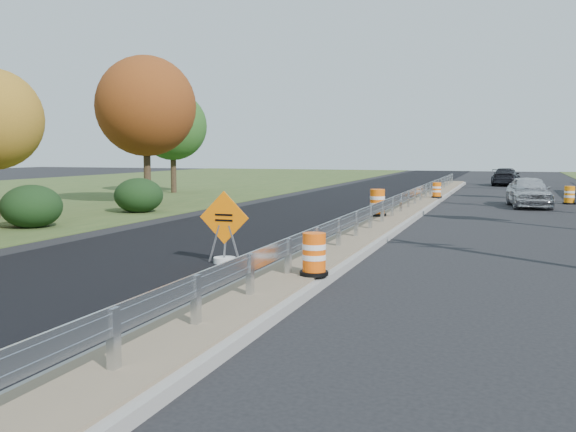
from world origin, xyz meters
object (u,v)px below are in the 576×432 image
(barrel_median_near, at_px, (314,255))
(caution_sign, at_px, (224,245))
(barrel_shoulder_mid, at_px, (569,195))
(barrel_median_mid, at_px, (377,203))
(barrel_median_far, at_px, (437,190))
(car_dark_far, at_px, (506,177))
(car_silver, at_px, (529,191))

(barrel_median_near, bearing_deg, caution_sign, 147.14)
(barrel_shoulder_mid, bearing_deg, barrel_median_near, -105.62)
(caution_sign, relative_size, barrel_median_near, 2.06)
(barrel_median_mid, distance_m, barrel_median_far, 10.40)
(barrel_median_far, bearing_deg, barrel_shoulder_mid, 7.76)
(car_dark_far, bearing_deg, barrel_median_near, 89.41)
(barrel_shoulder_mid, bearing_deg, barrel_median_far, -172.24)
(barrel_median_mid, relative_size, car_silver, 0.23)
(car_dark_far, bearing_deg, barrel_median_far, 83.85)
(barrel_median_far, xyz_separation_m, barrel_shoulder_mid, (6.45, 0.88, -0.18))
(car_silver, height_order, car_dark_far, car_silver)
(barrel_median_near, bearing_deg, barrel_shoulder_mid, 74.38)
(barrel_median_near, height_order, barrel_median_mid, barrel_median_mid)
(barrel_median_far, height_order, car_silver, car_silver)
(barrel_median_near, distance_m, car_silver, 21.08)
(barrel_median_far, bearing_deg, barrel_median_near, -90.00)
(barrel_median_mid, distance_m, car_silver, 10.37)
(barrel_median_near, bearing_deg, barrel_median_mid, 95.26)
(barrel_median_far, bearing_deg, caution_sign, -97.72)
(car_dark_far, bearing_deg, barrel_median_mid, 85.35)
(caution_sign, height_order, car_dark_far, caution_sign)
(caution_sign, bearing_deg, barrel_median_far, 82.58)
(caution_sign, xyz_separation_m, barrel_median_far, (2.77, 20.40, 0.17))
(car_silver, bearing_deg, barrel_median_near, -109.63)
(caution_sign, height_order, barrel_median_near, caution_sign)
(caution_sign, bearing_deg, barrel_median_near, -32.56)
(barrel_shoulder_mid, height_order, car_silver, car_silver)
(caution_sign, height_order, barrel_median_far, caution_sign)
(caution_sign, distance_m, car_silver, 20.16)
(barrel_median_near, relative_size, car_dark_far, 0.18)
(barrel_median_mid, xyz_separation_m, car_dark_far, (4.37, 28.58, -0.04))
(barrel_median_mid, height_order, car_dark_far, car_dark_far)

